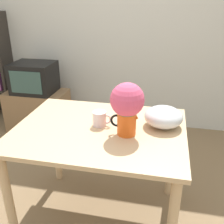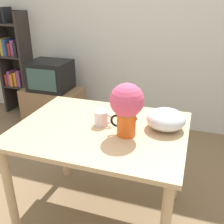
{
  "view_description": "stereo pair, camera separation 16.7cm",
  "coord_description": "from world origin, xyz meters",
  "px_view_note": "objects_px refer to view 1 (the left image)",
  "views": [
    {
      "loc": [
        0.51,
        -1.33,
        1.63
      ],
      "look_at": [
        0.19,
        0.16,
        0.95
      ],
      "focal_mm": 42.0,
      "sensor_mm": 36.0,
      "label": 1
    },
    {
      "loc": [
        0.67,
        -1.29,
        1.63
      ],
      "look_at": [
        0.19,
        0.16,
        0.95
      ],
      "focal_mm": 42.0,
      "sensor_mm": 36.0,
      "label": 2
    }
  ],
  "objects_px": {
    "tv_set": "(34,78)",
    "coffee_mug": "(100,119)",
    "flower_vase": "(127,105)",
    "white_bowl": "(164,117)"
  },
  "relations": [
    {
      "from": "tv_set",
      "to": "coffee_mug",
      "type": "bearing_deg",
      "value": -47.47
    },
    {
      "from": "tv_set",
      "to": "white_bowl",
      "type": "bearing_deg",
      "value": -36.74
    },
    {
      "from": "flower_vase",
      "to": "coffee_mug",
      "type": "xyz_separation_m",
      "value": [
        -0.2,
        0.09,
        -0.16
      ]
    },
    {
      "from": "white_bowl",
      "to": "tv_set",
      "type": "relative_size",
      "value": 0.52
    },
    {
      "from": "flower_vase",
      "to": "white_bowl",
      "type": "height_order",
      "value": "flower_vase"
    },
    {
      "from": "flower_vase",
      "to": "tv_set",
      "type": "relative_size",
      "value": 0.69
    },
    {
      "from": "white_bowl",
      "to": "coffee_mug",
      "type": "bearing_deg",
      "value": -169.31
    },
    {
      "from": "coffee_mug",
      "to": "tv_set",
      "type": "relative_size",
      "value": 0.27
    },
    {
      "from": "coffee_mug",
      "to": "tv_set",
      "type": "distance_m",
      "value": 1.73
    },
    {
      "from": "tv_set",
      "to": "flower_vase",
      "type": "bearing_deg",
      "value": -44.83
    }
  ]
}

